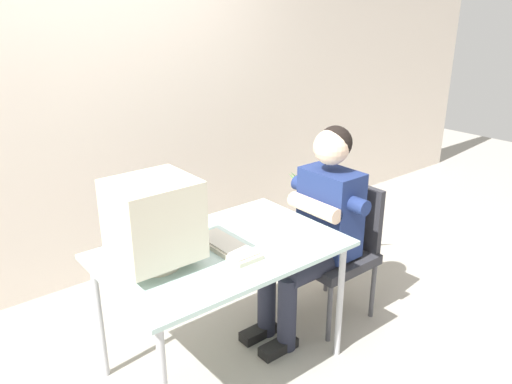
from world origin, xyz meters
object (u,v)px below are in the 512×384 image
object	(u,v)px
crt_monitor	(154,220)
potted_plant	(323,222)
keyboard	(227,246)
office_chair	(338,245)
desk	(222,258)
person_seated	(317,223)

from	to	relation	value
crt_monitor	potted_plant	xyz separation A→B (m)	(1.61, 0.44, -0.62)
potted_plant	keyboard	bearing A→B (deg)	-157.74
office_chair	potted_plant	bearing A→B (deg)	51.72
desk	office_chair	bearing A→B (deg)	-1.42
potted_plant	person_seated	bearing A→B (deg)	-139.64
crt_monitor	person_seated	world-z (taller)	person_seated
office_chair	potted_plant	size ratio (longest dim) A/B	1.08
crt_monitor	keyboard	distance (m)	0.43
office_chair	person_seated	world-z (taller)	person_seated
keyboard	office_chair	xyz separation A→B (m)	(0.85, 0.01, -0.26)
person_seated	potted_plant	world-z (taller)	person_seated
keyboard	potted_plant	bearing A→B (deg)	22.26
desk	crt_monitor	bearing A→B (deg)	173.70
person_seated	office_chair	bearing A→B (deg)	0.00
desk	office_chair	distance (m)	0.89
crt_monitor	keyboard	world-z (taller)	crt_monitor
keyboard	office_chair	world-z (taller)	office_chair
keyboard	person_seated	xyz separation A→B (m)	(0.66, 0.01, -0.06)
desk	crt_monitor	xyz separation A→B (m)	(-0.34, 0.04, 0.30)
crt_monitor	person_seated	bearing A→B (deg)	-3.35
office_chair	crt_monitor	bearing A→B (deg)	177.19
desk	person_seated	xyz separation A→B (m)	(0.67, -0.02, 0.01)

